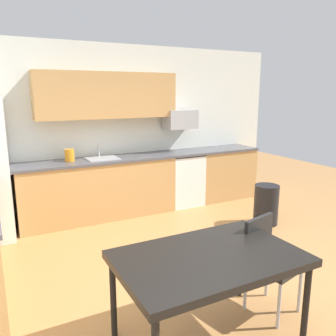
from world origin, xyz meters
The scene contains 14 objects.
ground_plane centered at (0.00, 0.00, 0.00)m, with size 12.00×12.00×0.00m, color #B77F47.
wall_back centered at (0.00, 2.65, 1.35)m, with size 5.80×0.10×2.70m, color silver.
cabinet_run_back centered at (-0.54, 2.30, 0.45)m, with size 2.41×0.60×0.90m, color tan.
cabinet_run_back_right centered at (1.83, 2.30, 0.45)m, with size 1.14×0.60×0.90m, color tan.
countertop_back centered at (0.00, 2.30, 0.92)m, with size 4.80×0.64×0.04m, color #4C4C51.
upper_cabinets_back centered at (-0.30, 2.43, 1.90)m, with size 2.20×0.34×0.70m, color tan.
oven_range centered at (0.96, 2.30, 0.46)m, with size 0.60×0.60×0.91m.
microwave centered at (0.96, 2.40, 1.49)m, with size 0.54×0.36×0.32m, color #9EA0A5.
sink_basin centered at (-0.46, 2.30, 0.88)m, with size 0.48×0.40×0.14m, color #A5A8AD.
sink_faucet centered at (-0.46, 2.48, 1.04)m, with size 0.02×0.02×0.24m, color #B2B5BA.
dining_table centered at (-0.60, -0.83, 0.68)m, with size 1.40×0.90×0.75m.
chair_near_table centered at (0.12, -0.71, 0.50)m, with size 0.48×0.48×0.85m.
trash_bin centered at (1.60, 0.87, 0.30)m, with size 0.36×0.36×0.60m, color black.
kettle centered at (-0.95, 2.35, 1.02)m, with size 0.14×0.14×0.20m, color orange.
Camera 1 is at (-2.00, -2.82, 1.95)m, focal length 36.97 mm.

